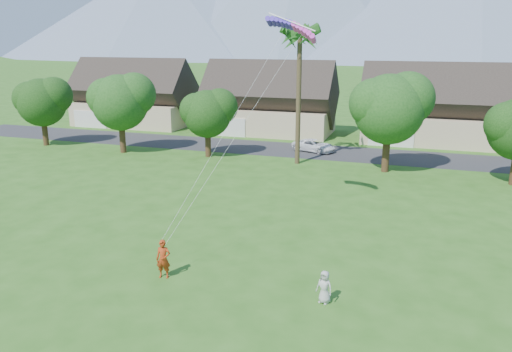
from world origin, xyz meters
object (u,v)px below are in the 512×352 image
at_px(watcher, 324,287).
at_px(parafoil_kite, 293,26).
at_px(parked_car, 314,146).
at_px(kite_flyer, 163,259).

relative_size(watcher, parafoil_kite, 0.48).
relative_size(watcher, parked_car, 0.34).
bearing_deg(parked_car, kite_flyer, -162.95).
bearing_deg(parafoil_kite, watcher, -65.58).
height_order(parked_car, parafoil_kite, parafoil_kite).
bearing_deg(watcher, kite_flyer, -162.15).
distance_m(kite_flyer, parafoil_kite, 15.24).
height_order(kite_flyer, watcher, kite_flyer).
bearing_deg(kite_flyer, parked_car, 76.48).
distance_m(watcher, parked_car, 30.70).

